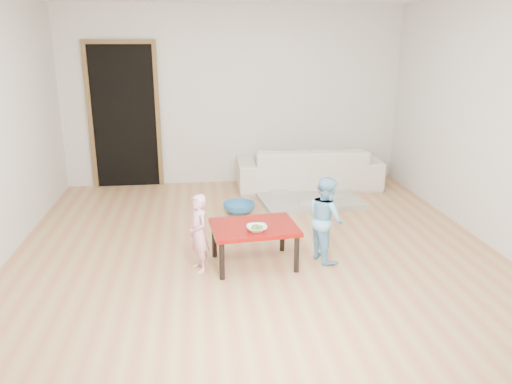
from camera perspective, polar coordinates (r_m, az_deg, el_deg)
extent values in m
cube|color=#B2714C|center=(5.41, -0.26, -5.97)|extent=(5.00, 5.00, 0.01)
cube|color=beige|center=(7.51, -2.54, 10.84)|extent=(5.00, 0.02, 2.60)
cube|color=beige|center=(5.88, 24.93, 7.51)|extent=(0.02, 5.00, 2.60)
imported|color=beige|center=(7.41, 5.99, 2.84)|extent=(2.10, 0.86, 0.61)
cube|color=orange|center=(7.15, 3.24, 3.72)|extent=(0.49, 0.44, 0.13)
imported|color=white|center=(4.66, 0.10, -4.17)|extent=(0.19, 0.19, 0.05)
imported|color=pink|center=(4.72, -6.58, -4.69)|extent=(0.27, 0.32, 0.75)
imported|color=#69C3F4|center=(4.96, 7.98, -3.06)|extent=(0.42, 0.48, 0.85)
imported|color=teal|center=(6.35, -1.94, -1.80)|extent=(0.40, 0.40, 0.13)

